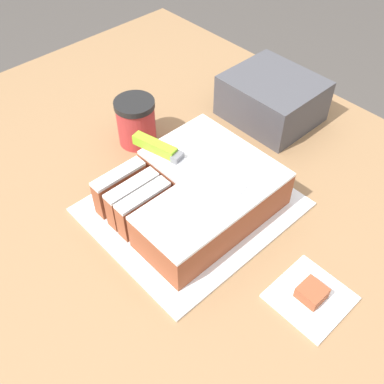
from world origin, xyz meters
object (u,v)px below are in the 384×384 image
(knife, at_px, (166,152))
(coffee_cup, at_px, (136,122))
(storage_box, at_px, (272,99))
(cake_board, at_px, (192,207))
(cake, at_px, (196,192))
(brownie, at_px, (312,293))

(knife, relative_size, coffee_cup, 2.28)
(storage_box, bearing_deg, knife, -88.10)
(cake_board, height_order, coffee_cup, coffee_cup)
(cake, bearing_deg, storage_box, 105.59)
(cake, distance_m, knife, 0.10)
(brownie, bearing_deg, cake_board, -178.54)
(storage_box, bearing_deg, cake, -74.41)
(cake, xyz_separation_m, knife, (-0.09, -0.00, 0.05))
(cake, height_order, coffee_cup, coffee_cup)
(cake, bearing_deg, knife, -179.56)
(cake, xyz_separation_m, coffee_cup, (-0.26, 0.05, 0.01))
(storage_box, bearing_deg, brownie, -41.97)
(knife, bearing_deg, coffee_cup, 150.78)
(brownie, bearing_deg, knife, -179.66)
(brownie, distance_m, storage_box, 0.53)
(knife, height_order, brownie, knife)
(cake_board, relative_size, storage_box, 1.80)
(brownie, xyz_separation_m, storage_box, (-0.40, 0.36, 0.04))
(cake_board, bearing_deg, storage_box, 104.62)
(coffee_cup, height_order, brownie, coffee_cup)
(cake_board, bearing_deg, knife, 176.30)
(cake, relative_size, brownie, 7.06)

